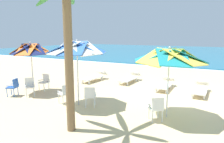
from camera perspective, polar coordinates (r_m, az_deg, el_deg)
name	(u,v)px	position (r m, az deg, el deg)	size (l,w,h in m)	color
ground_plane	(185,98)	(10.28, 19.88, -7.00)	(80.00, 80.00, 0.00)	beige
sea	(212,53)	(37.29, 26.08, 4.70)	(80.00, 36.00, 0.10)	teal
surf_foam	(202,70)	(19.12, 23.87, 0.50)	(80.00, 0.70, 0.01)	white
beach_umbrella_0	(169,56)	(7.25, 15.76, 4.15)	(2.53, 2.53, 2.55)	silver
plastic_chair_0	(156,107)	(7.20, 12.31, -9.81)	(0.63, 0.63, 0.87)	white
beach_umbrella_1	(77,48)	(8.45, -9.78, 6.49)	(2.47, 2.47, 2.76)	silver
plastic_chair_1	(65,93)	(9.00, -13.01, -5.77)	(0.58, 0.56, 0.87)	white
plastic_chair_2	(90,95)	(8.41, -6.15, -6.68)	(0.60, 0.61, 0.87)	white
beach_umbrella_2	(31,50)	(10.93, -21.78, 5.74)	(2.00, 2.00, 2.61)	silver
plastic_chair_3	(45,81)	(11.49, -18.35, -2.57)	(0.47, 0.49, 0.87)	white
plastic_chair_4	(13,86)	(10.94, -25.88, -3.70)	(0.60, 0.58, 0.87)	blue
plastic_chair_5	(30,86)	(10.72, -22.03, -3.69)	(0.63, 0.63, 0.87)	white
sun_lounger_0	(200,89)	(11.14, 23.48, -4.44)	(0.66, 2.15, 0.62)	white
sun_lounger_1	(165,84)	(11.58, 14.64, -3.38)	(0.67, 2.15, 0.62)	white
sun_lounger_2	(130,78)	(12.83, 4.98, -1.77)	(0.71, 2.17, 0.62)	white
sun_lounger_3	(94,77)	(13.18, -4.96, -1.45)	(0.82, 2.19, 0.62)	white
palm_tree_2	(68,34)	(6.11, -12.22, 10.27)	(2.91, 3.21, 4.38)	brown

